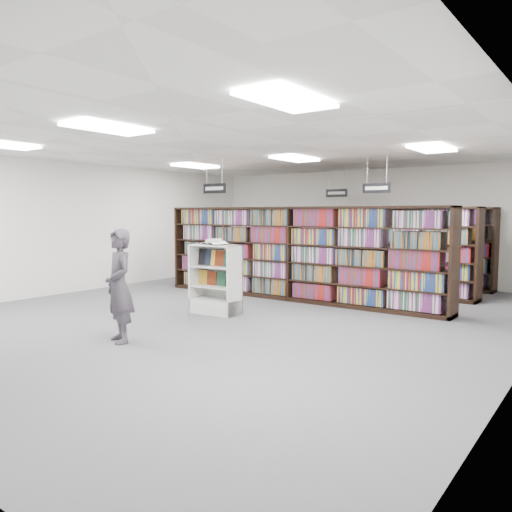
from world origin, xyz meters
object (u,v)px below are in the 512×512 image
Objects in this scene: shopper at (119,286)px; bookshelf_row_near at (294,253)px; open_book at (214,243)px; endcap_display at (217,290)px.

bookshelf_row_near is at bearing 109.35° from shopper.
shopper reaches higher than open_book.
bookshelf_row_near is at bearing 96.43° from open_book.
shopper reaches higher than endcap_display.
endcap_display is at bearing -100.50° from bookshelf_row_near.
open_book is (-0.04, -0.01, 0.92)m from endcap_display.
bookshelf_row_near is 2.29m from open_book.
endcap_display is (-0.41, -2.22, -0.58)m from bookshelf_row_near.
open_book is 2.59m from shopper.
open_book is at bearing -172.68° from endcap_display.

